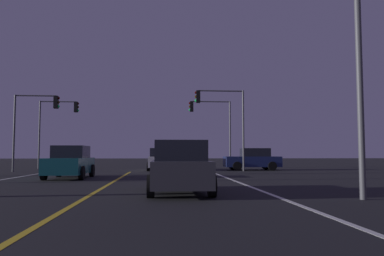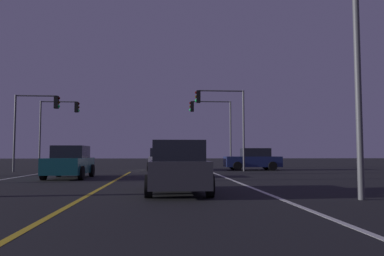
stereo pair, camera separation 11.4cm
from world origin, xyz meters
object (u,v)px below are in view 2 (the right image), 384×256
car_oncoming (70,162)px  traffic_light_far_left (59,119)px  street_lamp_right_near (337,28)px  car_ahead_far (161,160)px  car_crossing_side (253,160)px  car_lead_same_lane (178,168)px  traffic_light_far_right (211,118)px  traffic_light_near_left (37,115)px  traffic_light_near_right (221,111)px

car_oncoming → traffic_light_far_left: 13.74m
traffic_light_far_left → street_lamp_right_near: street_lamp_right_near is taller
car_oncoming → traffic_light_far_left: traffic_light_far_left is taller
car_ahead_far → street_lamp_right_near: size_ratio=0.56×
car_crossing_side → car_lead_same_lane: 17.98m
car_lead_same_lane → traffic_light_far_right: 21.18m
car_lead_same_lane → traffic_light_near_left: bearing=32.2°
car_lead_same_lane → traffic_light_far_left: traffic_light_far_left is taller
traffic_light_far_right → street_lamp_right_near: street_lamp_right_near is taller
car_oncoming → traffic_light_far_left: bearing=-162.2°
traffic_light_near_right → street_lamp_right_near: bearing=92.6°
traffic_light_near_right → traffic_light_near_left: traffic_light_near_right is taller
car_crossing_side → traffic_light_far_right: bearing=-53.4°
car_crossing_side → traffic_light_near_right: (-2.77, -1.73, 3.60)m
car_oncoming → traffic_light_near_right: (9.09, 7.16, 3.60)m
car_oncoming → car_crossing_side: (11.86, 8.88, 0.00)m
traffic_light_far_right → street_lamp_right_near: bearing=92.0°
traffic_light_near_left → car_oncoming: bearing=-60.1°
car_ahead_far → traffic_light_near_right: size_ratio=0.72×
traffic_light_far_right → traffic_light_far_left: traffic_light_far_right is taller
car_crossing_side → street_lamp_right_near: size_ratio=0.56×
traffic_light_near_right → traffic_light_near_left: (-13.21, -0.00, -0.38)m
car_crossing_side → car_lead_same_lane: size_ratio=1.00×
traffic_light_far_left → street_lamp_right_near: 26.66m
car_lead_same_lane → traffic_light_far_left: 22.88m
traffic_light_near_right → street_lamp_right_near: 17.24m
car_ahead_far → traffic_light_near_right: 6.06m
car_ahead_far → traffic_light_near_left: bearing=103.4°
traffic_light_far_right → car_lead_same_lane: bearing=79.8°
traffic_light_far_right → car_crossing_side: bearing=126.6°
car_crossing_side → traffic_light_far_left: traffic_light_far_left is taller
car_oncoming → car_lead_same_lane: size_ratio=1.00×
car_crossing_side → traffic_light_near_left: bearing=6.2°
car_ahead_far → street_lamp_right_near: (5.18, -19.31, 4.08)m
car_ahead_far → car_crossing_side: bearing=-93.0°
car_crossing_side → street_lamp_right_near: street_lamp_right_near is taller
traffic_light_near_right → traffic_light_near_left: 13.21m
traffic_light_far_right → traffic_light_near_right: bearing=90.3°
car_crossing_side → traffic_light_far_right: 5.90m
car_ahead_far → traffic_light_far_left: (-8.76, 3.40, 3.45)m
car_ahead_far → street_lamp_right_near: 20.40m
car_ahead_far → traffic_light_near_left: 9.61m
street_lamp_right_near → car_crossing_side: bearing=-96.0°
car_ahead_far → car_oncoming: size_ratio=1.00×
car_crossing_side → traffic_light_far_left: bearing=-13.3°
car_ahead_far → car_crossing_side: size_ratio=1.00×
traffic_light_near_left → traffic_light_far_left: traffic_light_far_left is taller
car_ahead_far → car_oncoming: same height
car_ahead_far → car_lead_same_lane: 17.16m
traffic_light_near_right → traffic_light_far_left: size_ratio=1.03×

